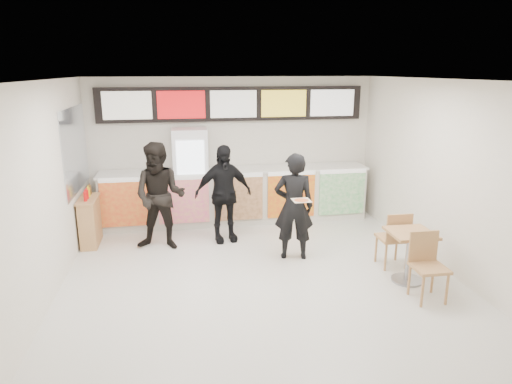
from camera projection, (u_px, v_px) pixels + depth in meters
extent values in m
plane|color=beige|center=(264.00, 287.00, 6.81)|extent=(7.00, 7.00, 0.00)
plane|color=white|center=(265.00, 80.00, 6.03)|extent=(7.00, 7.00, 0.00)
plane|color=silver|center=(233.00, 149.00, 9.75)|extent=(6.00, 0.00, 6.00)
plane|color=silver|center=(38.00, 200.00, 5.91)|extent=(0.00, 7.00, 7.00)
plane|color=silver|center=(458.00, 181.00, 6.92)|extent=(0.00, 7.00, 7.00)
cube|color=silver|center=(236.00, 196.00, 9.61)|extent=(5.50, 0.70, 1.10)
cube|color=silver|center=(236.00, 170.00, 9.46)|extent=(5.56, 0.76, 0.04)
cube|color=red|center=(127.00, 204.00, 8.87)|extent=(0.99, 0.02, 0.90)
cube|color=#F6368B|center=(184.00, 201.00, 9.05)|extent=(0.99, 0.02, 0.90)
cube|color=brown|center=(239.00, 199.00, 9.24)|extent=(0.99, 0.02, 0.90)
cube|color=gold|center=(291.00, 196.00, 9.42)|extent=(0.99, 0.02, 0.90)
cube|color=green|center=(342.00, 194.00, 9.61)|extent=(0.99, 0.02, 0.90)
cube|color=black|center=(233.00, 104.00, 9.42)|extent=(5.50, 0.12, 0.70)
cube|color=beige|center=(127.00, 105.00, 9.00)|extent=(0.95, 0.02, 0.55)
cube|color=red|center=(181.00, 105.00, 9.18)|extent=(0.95, 0.02, 0.55)
cube|color=silver|center=(234.00, 104.00, 9.36)|extent=(0.95, 0.02, 0.55)
cube|color=yellow|center=(284.00, 103.00, 9.53)|extent=(0.95, 0.02, 0.55)
cube|color=silver|center=(332.00, 103.00, 9.71)|extent=(0.95, 0.02, 0.55)
cube|color=white|center=(191.00, 177.00, 9.36)|extent=(0.70, 0.65, 2.00)
cube|color=white|center=(191.00, 179.00, 9.02)|extent=(0.54, 0.02, 1.50)
cylinder|color=green|center=(182.00, 207.00, 9.18)|extent=(0.07, 0.07, 0.22)
cylinder|color=orange|center=(189.00, 207.00, 9.20)|extent=(0.07, 0.07, 0.22)
cylinder|color=red|center=(196.00, 207.00, 9.23)|extent=(0.07, 0.07, 0.22)
cylinder|color=#1741B1|center=(203.00, 206.00, 9.25)|extent=(0.07, 0.07, 0.22)
cylinder|color=orange|center=(181.00, 189.00, 9.08)|extent=(0.07, 0.07, 0.22)
cylinder|color=red|center=(188.00, 189.00, 9.10)|extent=(0.07, 0.07, 0.22)
cylinder|color=#1741B1|center=(195.00, 189.00, 9.13)|extent=(0.07, 0.07, 0.22)
cylinder|color=green|center=(202.00, 188.00, 9.15)|extent=(0.07, 0.07, 0.22)
cylinder|color=red|center=(180.00, 171.00, 8.98)|extent=(0.07, 0.07, 0.22)
cylinder|color=#1741B1|center=(187.00, 170.00, 9.01)|extent=(0.07, 0.07, 0.22)
cylinder|color=green|center=(194.00, 170.00, 9.03)|extent=(0.07, 0.07, 0.22)
cylinder|color=orange|center=(202.00, 170.00, 9.05)|extent=(0.07, 0.07, 0.22)
cylinder|color=#1741B1|center=(179.00, 152.00, 8.88)|extent=(0.07, 0.07, 0.22)
cylinder|color=green|center=(187.00, 151.00, 8.91)|extent=(0.07, 0.07, 0.22)
cylinder|color=orange|center=(194.00, 151.00, 8.93)|extent=(0.07, 0.07, 0.22)
cylinder|color=red|center=(201.00, 151.00, 8.95)|extent=(0.07, 0.07, 0.22)
cube|color=#B2B7BF|center=(75.00, 149.00, 8.18)|extent=(0.01, 2.00, 1.50)
imported|color=black|center=(294.00, 207.00, 7.65)|extent=(0.74, 0.55, 1.83)
imported|color=black|center=(160.00, 197.00, 8.05)|extent=(1.09, 0.95, 1.93)
imported|color=black|center=(223.00, 194.00, 8.43)|extent=(1.13, 0.62, 1.83)
cube|color=beige|center=(301.00, 200.00, 7.16)|extent=(0.28, 0.28, 0.01)
cone|color=#CC7233|center=(301.00, 200.00, 7.16)|extent=(0.36, 0.36, 0.02)
cube|color=tan|center=(411.00, 233.00, 6.79)|extent=(0.65, 0.65, 0.04)
cylinder|color=gray|center=(409.00, 258.00, 6.90)|extent=(0.09, 0.09, 0.77)
cylinder|color=gray|center=(407.00, 280.00, 6.99)|extent=(0.47, 0.47, 0.03)
cube|color=tan|center=(429.00, 268.00, 6.31)|extent=(0.46, 0.46, 0.04)
cube|color=tan|center=(423.00, 246.00, 6.44)|extent=(0.43, 0.04, 0.45)
cube|color=tan|center=(392.00, 238.00, 7.43)|extent=(0.46, 0.46, 0.04)
cube|color=tan|center=(399.00, 228.00, 7.18)|extent=(0.43, 0.04, 0.45)
cube|color=tan|center=(90.00, 222.00, 8.37)|extent=(0.28, 0.76, 0.85)
cube|color=tan|center=(88.00, 199.00, 8.25)|extent=(0.32, 0.79, 0.04)
cylinder|color=red|center=(85.00, 197.00, 8.03)|extent=(0.06, 0.06, 0.17)
cylinder|color=red|center=(87.00, 194.00, 8.18)|extent=(0.06, 0.06, 0.17)
cylinder|color=yellow|center=(88.00, 192.00, 8.34)|extent=(0.06, 0.06, 0.17)
cylinder|color=brown|center=(90.00, 190.00, 8.48)|extent=(0.06, 0.06, 0.17)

